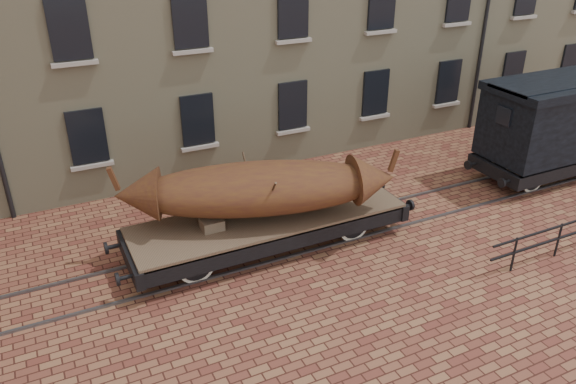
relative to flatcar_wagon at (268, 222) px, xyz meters
name	(u,v)px	position (x,y,z in m)	size (l,w,h in m)	color
ground	(337,229)	(2.19, 0.00, -0.80)	(90.00, 90.00, 0.00)	brown
rail_track	(337,228)	(2.19, 0.00, -0.77)	(30.00, 1.52, 0.06)	#59595E
flatcar_wagon	(268,222)	(0.00, 0.00, 0.00)	(8.47, 2.30, 1.28)	brown
iron_boat	(259,188)	(-0.26, 0.00, 1.09)	(7.40, 3.87, 1.76)	#583516
goods_van	(566,115)	(11.04, 0.00, 1.37)	(6.70, 2.44, 3.47)	black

